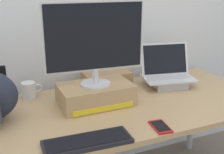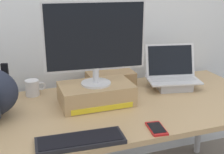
{
  "view_description": "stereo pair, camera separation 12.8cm",
  "coord_description": "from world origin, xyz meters",
  "px_view_note": "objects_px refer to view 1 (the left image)",
  "views": [
    {
      "loc": [
        -0.65,
        -1.47,
        1.43
      ],
      "look_at": [
        0.0,
        0.0,
        0.89
      ],
      "focal_mm": 47.82,
      "sensor_mm": 36.0,
      "label": 1
    },
    {
      "loc": [
        -0.53,
        -1.51,
        1.43
      ],
      "look_at": [
        0.0,
        0.0,
        0.89
      ],
      "focal_mm": 47.82,
      "sensor_mm": 36.0,
      "label": 2
    }
  ],
  "objects_px": {
    "toner_box_yellow": "(96,94)",
    "external_keyboard": "(87,142)",
    "cell_phone": "(160,127)",
    "desktop_monitor": "(95,41)",
    "coffee_mug": "(29,90)",
    "open_laptop": "(167,77)",
    "toner_box_cyan": "(107,79)"
  },
  "relations": [
    {
      "from": "open_laptop",
      "to": "external_keyboard",
      "type": "xyz_separation_m",
      "value": [
        -0.76,
        -0.5,
        -0.05
      ]
    },
    {
      "from": "coffee_mug",
      "to": "cell_phone",
      "type": "distance_m",
      "value": 0.85
    },
    {
      "from": "toner_box_yellow",
      "to": "open_laptop",
      "type": "bearing_deg",
      "value": 9.51
    },
    {
      "from": "coffee_mug",
      "to": "cell_phone",
      "type": "relative_size",
      "value": 0.87
    },
    {
      "from": "cell_phone",
      "to": "open_laptop",
      "type": "bearing_deg",
      "value": 60.62
    },
    {
      "from": "desktop_monitor",
      "to": "toner_box_cyan",
      "type": "bearing_deg",
      "value": 60.48
    },
    {
      "from": "desktop_monitor",
      "to": "external_keyboard",
      "type": "distance_m",
      "value": 0.58
    },
    {
      "from": "desktop_monitor",
      "to": "open_laptop",
      "type": "height_order",
      "value": "desktop_monitor"
    },
    {
      "from": "toner_box_yellow",
      "to": "external_keyboard",
      "type": "height_order",
      "value": "toner_box_yellow"
    },
    {
      "from": "toner_box_yellow",
      "to": "coffee_mug",
      "type": "height_order",
      "value": "toner_box_yellow"
    },
    {
      "from": "desktop_monitor",
      "to": "cell_phone",
      "type": "distance_m",
      "value": 0.59
    },
    {
      "from": "external_keyboard",
      "to": "cell_phone",
      "type": "xyz_separation_m",
      "value": [
        0.39,
        -0.0,
        -0.01
      ]
    },
    {
      "from": "open_laptop",
      "to": "desktop_monitor",
      "type": "bearing_deg",
      "value": -158.9
    },
    {
      "from": "external_keyboard",
      "to": "toner_box_cyan",
      "type": "height_order",
      "value": "toner_box_cyan"
    },
    {
      "from": "open_laptop",
      "to": "toner_box_cyan",
      "type": "height_order",
      "value": "open_laptop"
    },
    {
      "from": "cell_phone",
      "to": "toner_box_cyan",
      "type": "distance_m",
      "value": 0.67
    },
    {
      "from": "external_keyboard",
      "to": "coffee_mug",
      "type": "bearing_deg",
      "value": 106.16
    },
    {
      "from": "cell_phone",
      "to": "toner_box_cyan",
      "type": "bearing_deg",
      "value": 98.43
    },
    {
      "from": "coffee_mug",
      "to": "external_keyboard",
      "type": "bearing_deg",
      "value": -77.1
    },
    {
      "from": "coffee_mug",
      "to": "toner_box_yellow",
      "type": "bearing_deg",
      "value": -36.5
    },
    {
      "from": "toner_box_yellow",
      "to": "cell_phone",
      "type": "bearing_deg",
      "value": -64.84
    },
    {
      "from": "cell_phone",
      "to": "toner_box_yellow",
      "type": "bearing_deg",
      "value": 122.5
    },
    {
      "from": "desktop_monitor",
      "to": "external_keyboard",
      "type": "bearing_deg",
      "value": -110.54
    },
    {
      "from": "external_keyboard",
      "to": "toner_box_cyan",
      "type": "relative_size",
      "value": 1.29
    },
    {
      "from": "toner_box_yellow",
      "to": "toner_box_cyan",
      "type": "bearing_deg",
      "value": 55.2
    },
    {
      "from": "open_laptop",
      "to": "coffee_mug",
      "type": "bearing_deg",
      "value": -178.52
    },
    {
      "from": "external_keyboard",
      "to": "cell_phone",
      "type": "distance_m",
      "value": 0.39
    },
    {
      "from": "desktop_monitor",
      "to": "external_keyboard",
      "type": "height_order",
      "value": "desktop_monitor"
    },
    {
      "from": "toner_box_yellow",
      "to": "external_keyboard",
      "type": "relative_size",
      "value": 1.03
    },
    {
      "from": "desktop_monitor",
      "to": "external_keyboard",
      "type": "relative_size",
      "value": 1.39
    },
    {
      "from": "toner_box_cyan",
      "to": "desktop_monitor",
      "type": "bearing_deg",
      "value": -124.7
    },
    {
      "from": "toner_box_yellow",
      "to": "coffee_mug",
      "type": "relative_size",
      "value": 3.3
    }
  ]
}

